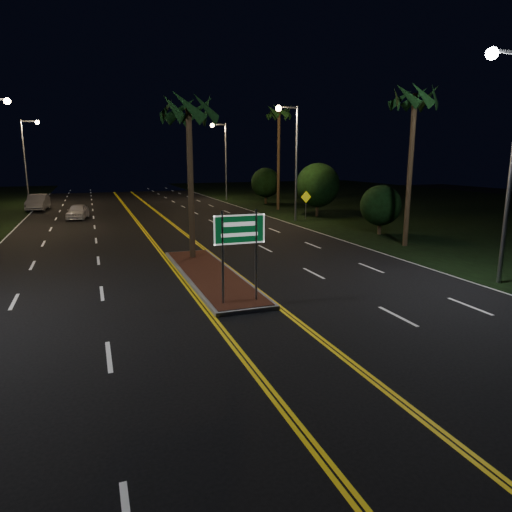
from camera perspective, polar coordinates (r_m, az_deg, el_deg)
name	(u,v)px	position (r m, az deg, el deg)	size (l,w,h in m)	color
ground	(269,334)	(13.57, 1.69, -9.73)	(120.00, 120.00, 0.00)	black
grass_right	(453,208)	(50.73, 23.41, 5.49)	(40.00, 110.00, 0.01)	black
median_island	(210,275)	(19.89, -5.76, -2.36)	(2.25, 10.25, 0.17)	gray
highway_sign	(239,238)	(15.45, -2.08, 2.27)	(1.80, 0.08, 3.20)	gray
streetlight_left_far	(28,152)	(56.01, -26.64, 11.56)	(1.91, 0.44, 9.00)	gray
streetlight_right_near	(507,142)	(20.52, 28.91, 12.38)	(1.91, 0.44, 9.00)	gray
streetlight_right_mid	(292,150)	(36.99, 4.55, 13.09)	(1.91, 0.44, 9.00)	gray
streetlight_right_far	(223,152)	(55.82, -4.18, 12.79)	(1.91, 0.44, 9.00)	gray
palm_median	(188,110)	(22.78, -8.45, 17.65)	(2.40, 2.40, 8.30)	#382819
palm_right_near	(415,99)	(27.84, 19.26, 18.05)	(2.40, 2.40, 9.30)	#382819
palm_right_far	(279,114)	(45.38, 2.89, 17.36)	(2.40, 2.40, 10.30)	#382819
shrub_near	(381,205)	(31.61, 15.32, 6.12)	(2.70, 2.70, 3.30)	#382819
shrub_mid	(318,185)	(40.34, 7.73, 8.78)	(3.78, 3.78, 4.62)	#382819
shrub_far	(266,183)	(51.21, 1.22, 9.16)	(3.24, 3.24, 3.96)	#382819
car_near	(77,210)	(41.35, -21.42, 5.35)	(1.87, 4.36, 1.45)	silver
car_far	(38,201)	(49.76, -25.62, 6.22)	(2.31, 5.38, 1.79)	#A0A0A9
warning_sign	(306,201)	(38.42, 6.26, 6.84)	(0.98, 0.19, 2.35)	gray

